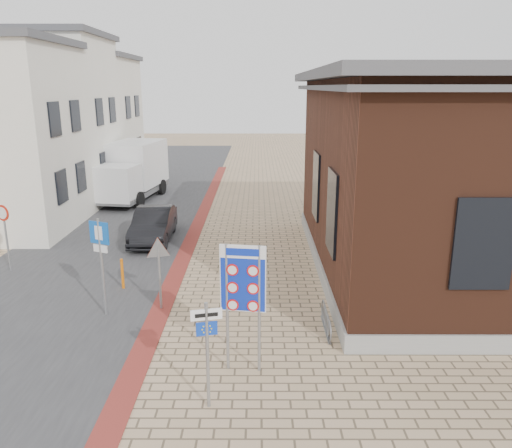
# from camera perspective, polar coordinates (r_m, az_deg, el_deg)

# --- Properties ---
(ground) EXTENTS (120.00, 120.00, 0.00)m
(ground) POSITION_cam_1_polar(r_m,az_deg,el_deg) (11.76, -4.01, -16.90)
(ground) COLOR tan
(ground) RESTS_ON ground
(road_strip) EXTENTS (7.00, 60.00, 0.02)m
(road_strip) POSITION_cam_1_polar(r_m,az_deg,el_deg) (26.45, -13.66, 1.28)
(road_strip) COLOR #38383A
(road_strip) RESTS_ON ground
(curb_strip) EXTENTS (0.60, 40.00, 0.02)m
(curb_strip) POSITION_cam_1_polar(r_m,az_deg,el_deg) (21.06, -7.53, -2.01)
(curb_strip) COLOR maroon
(curb_strip) RESTS_ON ground
(brick_building) EXTENTS (13.00, 13.00, 6.80)m
(brick_building) POSITION_cam_1_polar(r_m,az_deg,el_deg) (18.99, 25.80, 5.43)
(brick_building) COLOR gray
(brick_building) RESTS_ON ground
(townhouse_mid) EXTENTS (7.40, 6.40, 9.10)m
(townhouse_mid) POSITION_cam_1_polar(r_m,az_deg,el_deg) (30.35, -23.18, 10.99)
(townhouse_mid) COLOR white
(townhouse_mid) RESTS_ON ground
(townhouse_far) EXTENTS (7.40, 6.40, 8.30)m
(townhouse_far) POSITION_cam_1_polar(r_m,az_deg,el_deg) (35.97, -19.39, 11.22)
(townhouse_far) COLOR white
(townhouse_far) RESTS_ON ground
(bike_rack) EXTENTS (0.08, 1.80, 0.60)m
(bike_rack) POSITION_cam_1_polar(r_m,az_deg,el_deg) (13.65, 8.02, -10.90)
(bike_rack) COLOR slate
(bike_rack) RESTS_ON ground
(sedan) EXTENTS (1.59, 4.24, 1.38)m
(sedan) POSITION_cam_1_polar(r_m,az_deg,el_deg) (21.34, -11.63, -0.07)
(sedan) COLOR black
(sedan) RESTS_ON ground
(box_truck) EXTENTS (3.33, 6.47, 3.23)m
(box_truck) POSITION_cam_1_polar(r_m,az_deg,el_deg) (29.28, -14.09, 5.91)
(box_truck) COLOR slate
(box_truck) RESTS_ON ground
(border_sign) EXTENTS (1.02, 0.19, 3.00)m
(border_sign) POSITION_cam_1_polar(r_m,az_deg,el_deg) (11.00, -1.50, -6.57)
(border_sign) COLOR gray
(border_sign) RESTS_ON ground
(essen_sign) EXTENTS (0.61, 0.18, 2.29)m
(essen_sign) POSITION_cam_1_polar(r_m,az_deg,el_deg) (10.06, -5.62, -13.02)
(essen_sign) COLOR gray
(essen_sign) RESTS_ON ground
(parking_sign) EXTENTS (0.59, 0.29, 2.84)m
(parking_sign) POSITION_cam_1_polar(r_m,az_deg,el_deg) (14.37, -17.35, -2.79)
(parking_sign) COLOR gray
(parking_sign) RESTS_ON ground
(yield_sign) EXTENTS (0.75, 0.24, 2.14)m
(yield_sign) POSITION_cam_1_polar(r_m,az_deg,el_deg) (14.48, -11.08, -3.69)
(yield_sign) COLOR gray
(yield_sign) RESTS_ON ground
(speed_sign) EXTENTS (0.53, 0.25, 2.40)m
(speed_sign) POSITION_cam_1_polar(r_m,az_deg,el_deg) (19.22, -26.76, -0.32)
(speed_sign) COLOR gray
(speed_sign) RESTS_ON ground
(bollard) EXTENTS (0.10, 0.10, 1.01)m
(bollard) POSITION_cam_1_polar(r_m,az_deg,el_deg) (16.56, -15.02, -5.53)
(bollard) COLOR orange
(bollard) RESTS_ON ground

